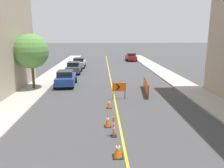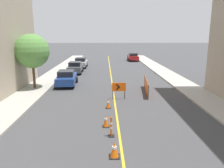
% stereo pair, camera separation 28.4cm
% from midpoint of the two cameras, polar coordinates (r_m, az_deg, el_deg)
% --- Properties ---
extents(lane_stripe, '(0.12, 59.87, 0.01)m').
position_cam_midpoint_polar(lane_stripe, '(25.04, 0.25, 0.87)').
color(lane_stripe, gold).
rests_on(lane_stripe, ground_plane).
extents(sidewalk_left, '(2.63, 59.87, 0.13)m').
position_cam_midpoint_polar(sidewalk_left, '(25.86, -16.47, 0.87)').
color(sidewalk_left, '#ADA89E').
rests_on(sidewalk_left, ground_plane).
extents(sidewalk_right, '(2.63, 59.87, 0.13)m').
position_cam_midpoint_polar(sidewalk_right, '(26.35, 16.66, 1.07)').
color(sidewalk_right, '#ADA89E').
rests_on(sidewalk_right, ground_plane).
extents(traffic_cone_fourth, '(0.47, 0.47, 0.70)m').
position_cam_midpoint_polar(traffic_cone_fourth, '(9.76, 1.49, -16.77)').
color(traffic_cone_fourth, black).
rests_on(traffic_cone_fourth, ground_plane).
extents(traffic_cone_fifth, '(0.40, 0.40, 0.73)m').
position_cam_midpoint_polar(traffic_cone_fifth, '(12.63, -0.93, -9.57)').
color(traffic_cone_fifth, black).
rests_on(traffic_cone_fifth, ground_plane).
extents(traffic_cone_farthest, '(0.37, 0.37, 0.70)m').
position_cam_midpoint_polar(traffic_cone_farthest, '(15.67, -0.45, -5.11)').
color(traffic_cone_farthest, black).
rests_on(traffic_cone_farthest, ground_plane).
extents(delineator_post_rear, '(0.33, 0.33, 1.08)m').
position_cam_midpoint_polar(delineator_post_rear, '(11.47, 0.52, -11.42)').
color(delineator_post_rear, black).
rests_on(delineator_post_rear, ground_plane).
extents(arrow_barricade_primary, '(1.13, 0.09, 1.37)m').
position_cam_midpoint_polar(arrow_barricade_primary, '(17.69, 2.27, -0.95)').
color(arrow_barricade_primary, '#EF560C').
rests_on(arrow_barricade_primary, ground_plane).
extents(safety_mesh_fence, '(0.54, 4.69, 1.19)m').
position_cam_midpoint_polar(safety_mesh_fence, '(20.09, 9.32, -0.55)').
color(safety_mesh_fence, '#EF560C').
rests_on(safety_mesh_fence, ground_plane).
extents(parked_car_curb_near, '(2.05, 4.40, 1.59)m').
position_cam_midpoint_polar(parked_car_curb_near, '(23.01, -11.44, 1.58)').
color(parked_car_curb_near, navy).
rests_on(parked_car_curb_near, ground_plane).
extents(parked_car_curb_mid, '(1.94, 4.33, 1.59)m').
position_cam_midpoint_polar(parked_car_curb_mid, '(30.25, -9.31, 4.30)').
color(parked_car_curb_mid, '#474C51').
rests_on(parked_car_curb_mid, ground_plane).
extents(parked_car_curb_far, '(1.94, 4.32, 1.59)m').
position_cam_midpoint_polar(parked_car_curb_far, '(35.49, -7.93, 5.57)').
color(parked_car_curb_far, '#B7B7BC').
rests_on(parked_car_curb_far, ground_plane).
extents(parked_car_opposite_side, '(1.95, 4.34, 1.59)m').
position_cam_midpoint_polar(parked_car_opposite_side, '(44.50, 5.69, 7.06)').
color(parked_car_opposite_side, maroon).
rests_on(parked_car_opposite_side, ground_plane).
extents(street_tree_left_near, '(3.21, 3.21, 5.14)m').
position_cam_midpoint_polar(street_tree_left_near, '(21.90, -19.82, 8.07)').
color(street_tree_left_near, '#4C3823').
rests_on(street_tree_left_near, sidewalk_left).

